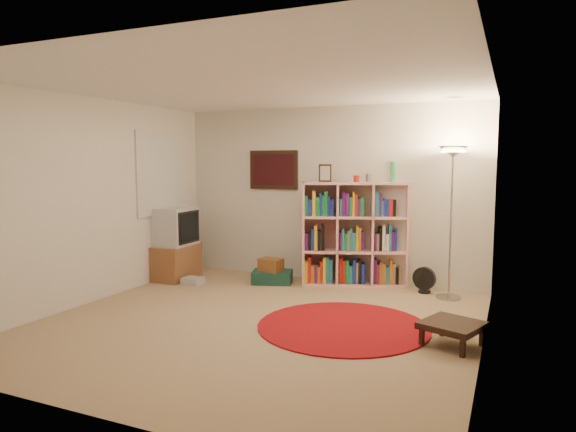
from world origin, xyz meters
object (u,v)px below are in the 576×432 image
Objects in this scene: floor_fan at (424,280)px; suitcase at (272,277)px; bookshelf at (353,235)px; floor_lamp at (453,173)px; side_table at (452,326)px; tv_stand at (175,245)px.

floor_fan reaches higher than suitcase.
bookshelf is 4.97× the size of floor_fan.
floor_lamp reaches higher than bookshelf.
floor_lamp is (1.33, -0.23, 0.89)m from bookshelf.
bookshelf reaches higher than side_table.
side_table reaches higher than suitcase.
floor_lamp is 2.83m from suitcase.
floor_fan is at bearing 106.25° from side_table.
bookshelf is 1.28m from suitcase.
floor_fan is at bearing -9.15° from suitcase.
floor_lamp is at bearing 5.28° from tv_stand.
floor_fan is 1.97m from side_table.
bookshelf reaches higher than suitcase.
tv_stand is 1.67× the size of suitcase.
side_table is at bearing -82.67° from floor_lamp.
bookshelf is 1.62m from floor_lamp.
floor_fan is 2.09m from suitcase.
suitcase is (-2.40, -0.15, -1.50)m from floor_lamp.
floor_lamp is at bearing -30.04° from bookshelf.
side_table is at bearing -60.59° from floor_fan.
suitcase is (1.44, 0.32, -0.42)m from tv_stand.
suitcase is (-1.06, -0.38, -0.61)m from bookshelf.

